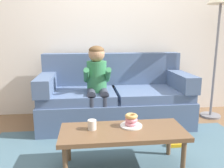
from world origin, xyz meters
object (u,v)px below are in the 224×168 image
object	(u,v)px
mug	(92,125)
couch	(115,99)
toy_controller	(176,145)
donut	(131,123)
person_child	(97,80)
floor_lamp	(220,7)
coffee_table	(123,134)

from	to	relation	value
mug	couch	bearing A→B (deg)	72.88
couch	toy_controller	bearing A→B (deg)	-54.55
donut	mug	world-z (taller)	mug
couch	mug	bearing A→B (deg)	-107.12
person_child	floor_lamp	bearing A→B (deg)	8.67
coffee_table	floor_lamp	xyz separation A→B (m)	(1.57, 1.24, 1.27)
donut	toy_controller	world-z (taller)	donut
mug	donut	bearing A→B (deg)	4.38
mug	floor_lamp	distance (m)	2.50
coffee_table	mug	xyz separation A→B (m)	(-0.28, 0.05, 0.09)
person_child	mug	size ratio (longest dim) A/B	12.24
person_child	toy_controller	distance (m)	1.24
couch	person_child	size ratio (longest dim) A/B	1.85
toy_controller	donut	bearing A→B (deg)	-139.00
couch	toy_controller	size ratio (longest dim) A/B	9.02
couch	coffee_table	xyz separation A→B (m)	(-0.07, -1.18, -0.00)
person_child	toy_controller	bearing A→B (deg)	-36.38
couch	donut	xyz separation A→B (m)	(0.02, -1.11, 0.07)
person_child	floor_lamp	distance (m)	2.01
coffee_table	floor_lamp	world-z (taller)	floor_lamp
donut	floor_lamp	size ratio (longest dim) A/B	0.06
person_child	floor_lamp	world-z (taller)	floor_lamp
donut	floor_lamp	world-z (taller)	floor_lamp
mug	toy_controller	size ratio (longest dim) A/B	0.40
mug	toy_controller	xyz separation A→B (m)	(0.95, 0.30, -0.41)
coffee_table	floor_lamp	bearing A→B (deg)	38.30
coffee_table	donut	xyz separation A→B (m)	(0.09, 0.07, 0.07)
person_child	couch	bearing A→B (deg)	39.49
couch	floor_lamp	world-z (taller)	floor_lamp
couch	person_child	distance (m)	0.46
couch	coffee_table	bearing A→B (deg)	-93.41
donut	mug	distance (m)	0.37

